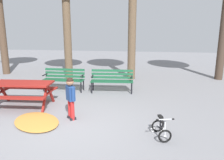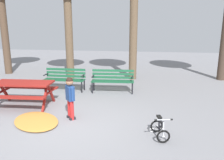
{
  "view_description": "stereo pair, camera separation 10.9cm",
  "coord_description": "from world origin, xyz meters",
  "px_view_note": "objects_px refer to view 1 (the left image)",
  "views": [
    {
      "loc": [
        1.87,
        -5.0,
        2.42
      ],
      "look_at": [
        0.9,
        1.56,
        0.85
      ],
      "focal_mm": 35.66,
      "sensor_mm": 36.0,
      "label": 1
    },
    {
      "loc": [
        1.98,
        -4.99,
        2.42
      ],
      "look_at": [
        0.9,
        1.56,
        0.85
      ],
      "focal_mm": 35.66,
      "sensor_mm": 36.0,
      "label": 2
    }
  ],
  "objects_px": {
    "picnic_table": "(23,88)",
    "child_standing": "(71,95)",
    "park_bench_left": "(112,79)",
    "kids_bicycle": "(161,129)",
    "park_bench_far_left": "(64,78)"
  },
  "relations": [
    {
      "from": "picnic_table",
      "to": "kids_bicycle",
      "type": "relative_size",
      "value": 3.08
    },
    {
      "from": "park_bench_far_left",
      "to": "child_standing",
      "type": "distance_m",
      "value": 2.93
    },
    {
      "from": "picnic_table",
      "to": "park_bench_left",
      "type": "distance_m",
      "value": 3.2
    },
    {
      "from": "child_standing",
      "to": "kids_bicycle",
      "type": "distance_m",
      "value": 2.48
    },
    {
      "from": "picnic_table",
      "to": "kids_bicycle",
      "type": "height_order",
      "value": "picnic_table"
    },
    {
      "from": "picnic_table",
      "to": "kids_bicycle",
      "type": "distance_m",
      "value": 4.4
    },
    {
      "from": "park_bench_left",
      "to": "picnic_table",
      "type": "bearing_deg",
      "value": -141.59
    },
    {
      "from": "child_standing",
      "to": "kids_bicycle",
      "type": "xyz_separation_m",
      "value": [
        2.34,
        -0.69,
        -0.48
      ]
    },
    {
      "from": "picnic_table",
      "to": "park_bench_left",
      "type": "height_order",
      "value": "park_bench_left"
    },
    {
      "from": "picnic_table",
      "to": "park_bench_left",
      "type": "xyz_separation_m",
      "value": [
        2.51,
        1.99,
        -0.08
      ]
    },
    {
      "from": "picnic_table",
      "to": "park_bench_far_left",
      "type": "bearing_deg",
      "value": 72.3
    },
    {
      "from": "picnic_table",
      "to": "child_standing",
      "type": "height_order",
      "value": "child_standing"
    },
    {
      "from": "picnic_table",
      "to": "child_standing",
      "type": "relative_size",
      "value": 1.65
    },
    {
      "from": "park_bench_left",
      "to": "child_standing",
      "type": "bearing_deg",
      "value": -104.53
    },
    {
      "from": "park_bench_far_left",
      "to": "child_standing",
      "type": "xyz_separation_m",
      "value": [
        1.18,
        -2.68,
        0.17
      ]
    }
  ]
}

